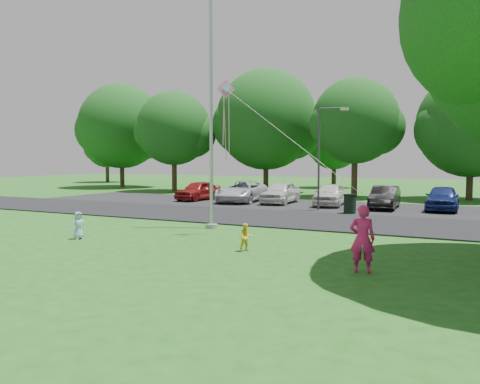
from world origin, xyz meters
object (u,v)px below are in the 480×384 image
at_px(trash_can, 350,204).
at_px(child_blue, 78,225).
at_px(street_lamp, 323,148).
at_px(kite, 228,101).
at_px(flagpole, 211,126).
at_px(child_yellow, 246,237).
at_px(woman, 362,239).

height_order(trash_can, child_blue, trash_can).
height_order(street_lamp, kite, kite).
distance_m(street_lamp, kite, 9.58).
xyz_separation_m(street_lamp, child_blue, (-5.28, -12.40, -2.92)).
height_order(flagpole, child_yellow, flagpole).
bearing_deg(child_blue, woman, -68.69).
relative_size(flagpole, child_blue, 10.26).
height_order(child_yellow, kite, kite).
bearing_deg(street_lamp, kite, -103.92).
bearing_deg(trash_can, woman, -75.90).
xyz_separation_m(child_yellow, kite, (-1.86, 2.39, 4.48)).
bearing_deg(street_lamp, flagpole, -114.95).
xyz_separation_m(trash_can, woman, (3.06, -12.17, 0.32)).
bearing_deg(child_yellow, street_lamp, 52.18).
bearing_deg(child_blue, child_yellow, -59.91).
height_order(child_blue, kite, kite).
bearing_deg(woman, flagpole, -45.82).
distance_m(flagpole, child_blue, 6.41).
bearing_deg(flagpole, woman, -35.03).
bearing_deg(kite, woman, -76.99).
bearing_deg(kite, child_blue, 169.68).
xyz_separation_m(child_yellow, child_blue, (-6.26, -0.59, 0.05)).
relative_size(street_lamp, woman, 3.34).
bearing_deg(trash_can, child_blue, -120.97).
bearing_deg(woman, child_yellow, -28.36).
relative_size(trash_can, kite, 0.17).
bearing_deg(woman, trash_can, -86.69).
distance_m(child_blue, kite, 6.92).
bearing_deg(flagpole, child_yellow, -48.54).
relative_size(trash_can, child_blue, 1.07).
height_order(trash_can, woman, woman).
bearing_deg(flagpole, child_blue, -123.79).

